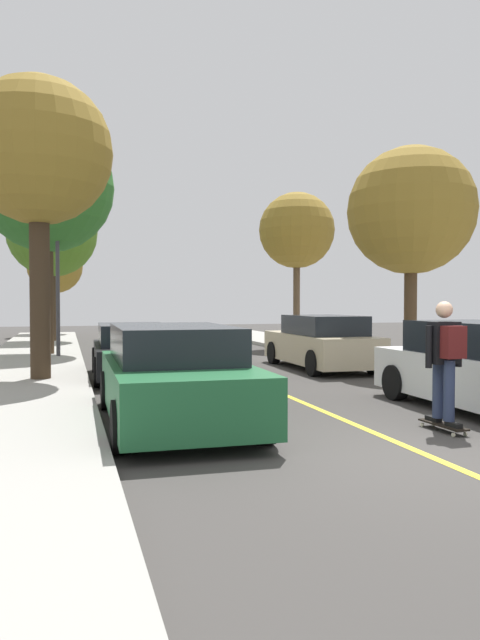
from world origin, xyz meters
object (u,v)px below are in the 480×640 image
object	(u,v)px
parked_car_left_near	(133,351)
skateboard	(443,425)
street_tree_left_farthest	(55,266)
street_tree_right_near	(297,231)
parked_car_right_near	(321,343)
street_tree_left_nearest	(39,154)
streetlamp	(57,242)
parked_car_left_nearest	(174,376)
street_tree_right_nearest	(411,211)
street_tree_left_far	(52,233)
skateboarder	(445,355)
street_tree_left_near	(47,187)

from	to	relation	value
parked_car_left_near	skateboard	xyz separation A→B (m)	(3.48, -7.05, -0.55)
street_tree_left_farthest	street_tree_right_near	world-z (taller)	street_tree_right_near
parked_car_right_near	street_tree_left_nearest	world-z (taller)	street_tree_left_nearest
street_tree_left_nearest	streetlamp	distance (m)	5.68
parked_car_left_nearest	skateboard	world-z (taller)	parked_car_left_nearest
street_tree_left_farthest	street_tree_right_near	size ratio (longest dim) A/B	0.84
street_tree_right_nearest	street_tree_right_near	bearing A→B (deg)	90.00
street_tree_left_farthest	streetlamp	size ratio (longest dim) A/B	0.81
street_tree_left_far	skateboarder	world-z (taller)	street_tree_left_far
parked_car_left_nearest	street_tree_left_farthest	xyz separation A→B (m)	(-2.05, 23.96, 2.95)
street_tree_left_near	street_tree_right_near	xyz separation A→B (m)	(9.13, 1.62, -0.91)
skateboarder	parked_car_right_near	bearing A→B (deg)	78.55
street_tree_left_nearest	street_tree_right_near	xyz separation A→B (m)	(9.13, 8.06, -0.42)
street_tree_right_near	skateboarder	size ratio (longest dim) A/B	3.47
parked_car_right_near	street_tree_right_near	size ratio (longest dim) A/B	0.76
parked_car_left_nearest	street_tree_left_near	bearing A→B (deg)	100.29
parked_car_left_nearest	streetlamp	distance (m)	10.92
parked_car_right_near	street_tree_right_nearest	world-z (taller)	street_tree_right_nearest
streetlamp	skateboard	world-z (taller)	streetlamp
street_tree_left_near	street_tree_left_farthest	world-z (taller)	street_tree_left_near
street_tree_left_near	street_tree_right_near	world-z (taller)	street_tree_left_near
parked_car_left_near	street_tree_left_farthest	bearing A→B (deg)	96.34
parked_car_left_nearest	skateboarder	distance (m)	3.85
parked_car_right_near	skateboard	distance (m)	7.76
street_tree_left_farthest	skateboarder	xyz separation A→B (m)	(5.53, -25.56, -2.59)
parked_car_left_nearest	street_tree_right_near	size ratio (longest dim) A/B	0.76
street_tree_right_near	skateboarder	world-z (taller)	street_tree_right_near
street_tree_left_far	skateboard	world-z (taller)	street_tree_left_far
street_tree_left_nearest	skateboarder	size ratio (longest dim) A/B	3.81
street_tree_left_far	street_tree_left_nearest	bearing A→B (deg)	-90.00
street_tree_left_far	street_tree_right_near	distance (m)	10.38
parked_car_right_near	street_tree_left_near	bearing A→B (deg)	143.22
parked_car_left_nearest	streetlamp	xyz separation A→B (m)	(-1.75, 10.38, 2.91)
street_tree_left_nearest	street_tree_left_near	size ratio (longest dim) A/B	0.87
street_tree_left_farthest	street_tree_right_nearest	size ratio (longest dim) A/B	0.87
parked_car_left_nearest	parked_car_left_near	bearing A→B (deg)	90.00
street_tree_left_nearest	streetlamp	xyz separation A→B (m)	(0.30, 5.51, -1.33)
parked_car_right_near	street_tree_right_nearest	xyz separation A→B (m)	(2.05, -1.05, 3.44)
street_tree_left_nearest	street_tree_left_near	distance (m)	6.46
parked_car_left_nearest	street_tree_right_nearest	bearing A→B (deg)	35.06
parked_car_left_near	street_tree_left_nearest	xyz separation A→B (m)	(-2.05, -0.62, 4.32)
street_tree_left_near	street_tree_right_near	bearing A→B (deg)	10.05
street_tree_left_nearest	street_tree_left_near	xyz separation A→B (m)	(0.00, 6.44, 0.49)
street_tree_left_far	street_tree_left_farthest	world-z (taller)	street_tree_left_far
parked_car_left_nearest	streetlamp	world-z (taller)	streetlamp
street_tree_left_near	skateboarder	bearing A→B (deg)	-66.79
street_tree_left_farthest	street_tree_right_nearest	distance (m)	21.08
parked_car_left_nearest	skateboarder	size ratio (longest dim) A/B	2.63
parked_car_right_near	street_tree_left_far	distance (m)	14.37
parked_car_left_nearest	skateboard	size ratio (longest dim) A/B	5.26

